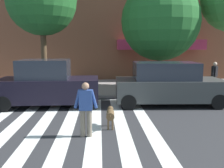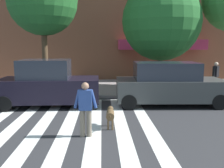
# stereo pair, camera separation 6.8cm
# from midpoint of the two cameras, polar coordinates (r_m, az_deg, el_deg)

# --- Properties ---
(ground_plane) EXTENTS (160.00, 160.00, 0.00)m
(ground_plane) POSITION_cam_midpoint_polar(r_m,az_deg,el_deg) (6.40, -7.24, -16.11)
(ground_plane) COLOR #2B2B2D
(sidewalk_far) EXTENTS (80.00, 6.00, 0.15)m
(sidewalk_far) POSITION_cam_midpoint_polar(r_m,az_deg,el_deg) (15.63, -4.28, -0.76)
(sidewalk_far) COLOR gray
(sidewalk_far) RESTS_ON ground_plane
(crosswalk_stripes) EXTENTS (5.85, 12.63, 0.01)m
(crosswalk_stripes) POSITION_cam_midpoint_polar(r_m,az_deg,el_deg) (6.48, -12.60, -15.92)
(crosswalk_stripes) COLOR silver
(crosswalk_stripes) RESTS_ON ground_plane
(parked_car_behind_first) EXTENTS (4.39, 2.01, 2.08)m
(parked_car_behind_first) POSITION_cam_midpoint_polar(r_m,az_deg,el_deg) (11.31, -14.28, -0.15)
(parked_car_behind_first) COLOR black
(parked_car_behind_first) RESTS_ON ground_plane
(parked_car_third_in_line) EXTENTS (4.85, 2.14, 1.95)m
(parked_car_third_in_line) POSITION_cam_midpoint_polar(r_m,az_deg,el_deg) (11.48, 13.10, -0.08)
(parked_car_third_in_line) COLOR #3A3C3B
(parked_car_third_in_line) RESTS_ON ground_plane
(street_tree_nearest) EXTENTS (3.59, 3.59, 6.64)m
(street_tree_nearest) POSITION_cam_midpoint_polar(r_m,az_deg,el_deg) (13.81, -15.59, 18.07)
(street_tree_nearest) COLOR #4C3823
(street_tree_nearest) RESTS_ON sidewalk_far
(street_tree_middle) EXTENTS (4.42, 4.42, 6.10)m
(street_tree_middle) POSITION_cam_midpoint_polar(r_m,az_deg,el_deg) (14.51, 11.50, 14.04)
(street_tree_middle) COLOR #4C3823
(street_tree_middle) RESTS_ON sidewalk_far
(pedestrian_dog_walker) EXTENTS (0.71, 0.26, 1.64)m
(pedestrian_dog_walker) POSITION_cam_midpoint_polar(r_m,az_deg,el_deg) (7.32, -5.88, -5.16)
(pedestrian_dog_walker) COLOR #6B6051
(pedestrian_dog_walker) RESTS_ON ground_plane
(dog_on_leash) EXTENTS (0.29, 0.98, 0.65)m
(dog_on_leash) POSITION_cam_midpoint_polar(r_m,az_deg,el_deg) (8.21, -0.15, -7.05)
(dog_on_leash) COLOR brown
(dog_on_leash) RESTS_ON ground_plane
(pedestrian_bystander) EXTENTS (0.55, 0.57, 1.64)m
(pedestrian_bystander) POSITION_cam_midpoint_polar(r_m,az_deg,el_deg) (14.85, 22.95, 1.94)
(pedestrian_bystander) COLOR black
(pedestrian_bystander) RESTS_ON sidewalk_far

